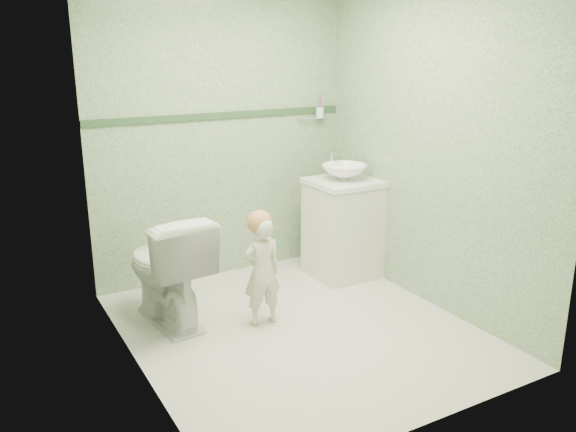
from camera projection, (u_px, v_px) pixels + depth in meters
ground at (299, 329)px, 4.11m from camera, size 2.50×2.50×0.00m
room_shell at (300, 159)px, 3.77m from camera, size 2.50×2.54×2.40m
trim_stripe at (222, 115)px, 4.76m from camera, size 2.20×0.02×0.05m
vanity at (343, 230)px, 4.98m from camera, size 0.52×0.50×0.80m
counter at (344, 182)px, 4.86m from camera, size 0.54×0.52×0.04m
basin at (344, 172)px, 4.84m from camera, size 0.37×0.37×0.13m
faucet at (332, 159)px, 4.97m from camera, size 0.03×0.13×0.18m
cup_holder at (319, 113)px, 5.15m from camera, size 0.26×0.07×0.21m
toilet at (166, 268)px, 4.11m from camera, size 0.53×0.83×0.81m
toddler at (262, 272)px, 4.09m from camera, size 0.29×0.20×0.77m
hair_cap at (259, 222)px, 4.01m from camera, size 0.17×0.17×0.17m
teal_toothbrush at (279, 244)px, 3.95m from camera, size 0.11×0.13×0.08m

